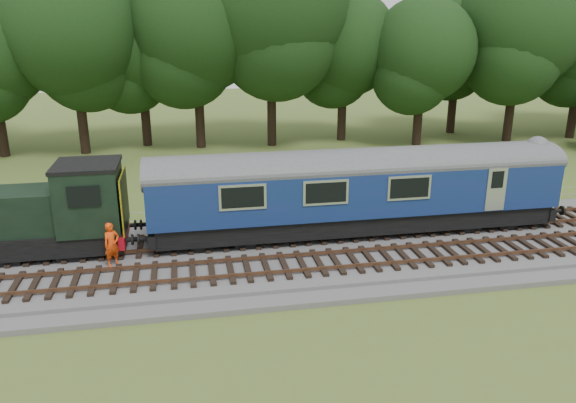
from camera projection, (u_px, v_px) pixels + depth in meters
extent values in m
plane|color=#5A6B27|center=(358.00, 252.00, 23.94)|extent=(120.00, 120.00, 0.00)
cube|color=#4C4C4F|center=(358.00, 248.00, 23.89)|extent=(70.00, 7.00, 0.35)
cube|color=brown|center=(354.00, 236.00, 24.43)|extent=(66.50, 0.07, 0.14)
cube|color=brown|center=(344.00, 224.00, 25.77)|extent=(66.50, 0.07, 0.14)
cube|color=brown|center=(377.00, 264.00, 21.62)|extent=(66.50, 0.07, 0.14)
cube|color=brown|center=(365.00, 250.00, 22.96)|extent=(66.50, 0.07, 0.14)
cube|color=black|center=(356.00, 218.00, 24.98)|extent=(17.46, 2.52, 0.85)
cube|color=navy|center=(358.00, 187.00, 24.53)|extent=(18.00, 2.80, 2.05)
cube|color=yellow|center=(542.00, 184.00, 26.25)|extent=(0.06, 2.74, 1.30)
cube|color=black|center=(480.00, 213.00, 26.10)|extent=(2.60, 2.00, 0.55)
cube|color=black|center=(221.00, 231.00, 23.98)|extent=(2.60, 2.00, 0.55)
cube|color=black|center=(11.00, 241.00, 22.45)|extent=(8.73, 2.39, 0.85)
cube|color=black|center=(90.00, 198.00, 22.50)|extent=(2.40, 2.55, 2.60)
cube|color=#AD0D1A|center=(124.00, 233.00, 23.20)|extent=(0.25, 2.60, 0.55)
cube|color=yellow|center=(124.00, 200.00, 22.80)|extent=(0.06, 2.55, 2.30)
imported|color=#FF450D|center=(112.00, 244.00, 21.57)|extent=(0.76, 0.71, 1.75)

